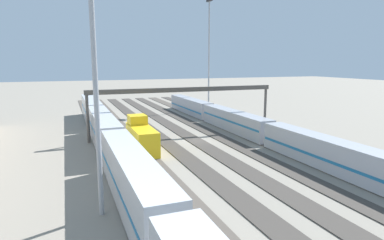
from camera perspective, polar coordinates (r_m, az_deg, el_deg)
name	(u,v)px	position (r m, az deg, el deg)	size (l,w,h in m)	color
ground_plane	(197,142)	(55.88, 0.80, -3.75)	(400.00, 400.00, 0.00)	gray
track_bed_0	(271,134)	(62.87, 13.60, -2.42)	(140.00, 2.80, 0.12)	#3D3833
track_bed_1	(248,136)	(60.21, 9.68, -2.83)	(140.00, 2.80, 0.12)	#4C443D
track_bed_2	(223,139)	(57.86, 5.41, -3.25)	(140.00, 2.80, 0.12)	#3D3833
track_bed_3	(197,141)	(55.86, 0.80, -3.69)	(140.00, 2.80, 0.12)	#3D3833
track_bed_4	(168,144)	(54.25, -4.12, -4.13)	(140.00, 2.80, 0.12)	#3D3833
track_bed_5	(138,147)	(53.07, -9.31, -4.56)	(140.00, 2.80, 0.12)	#4C443D
track_bed_6	(106,150)	(52.33, -14.69, -4.97)	(140.00, 2.80, 0.12)	#4C443D
train_on_track_5	(141,137)	(50.07, -8.75, -2.96)	(10.00, 3.00, 5.00)	gold
train_on_track_1	(270,133)	(54.23, 13.39, -2.29)	(95.60, 3.06, 3.80)	#A8AAB2
train_on_track_6	(114,148)	(42.66, -13.39, -4.78)	(95.60, 3.06, 5.00)	silver
light_mast_0	(209,40)	(94.64, 2.97, 13.67)	(2.80, 0.70, 30.89)	#9EA0A5
light_mast_1	(92,12)	(28.65, -16.99, 17.47)	(2.80, 0.70, 27.01)	#9EA0A5
signal_gantry	(185,94)	(59.70, -1.16, 4.59)	(0.70, 35.00, 8.80)	#4C4742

